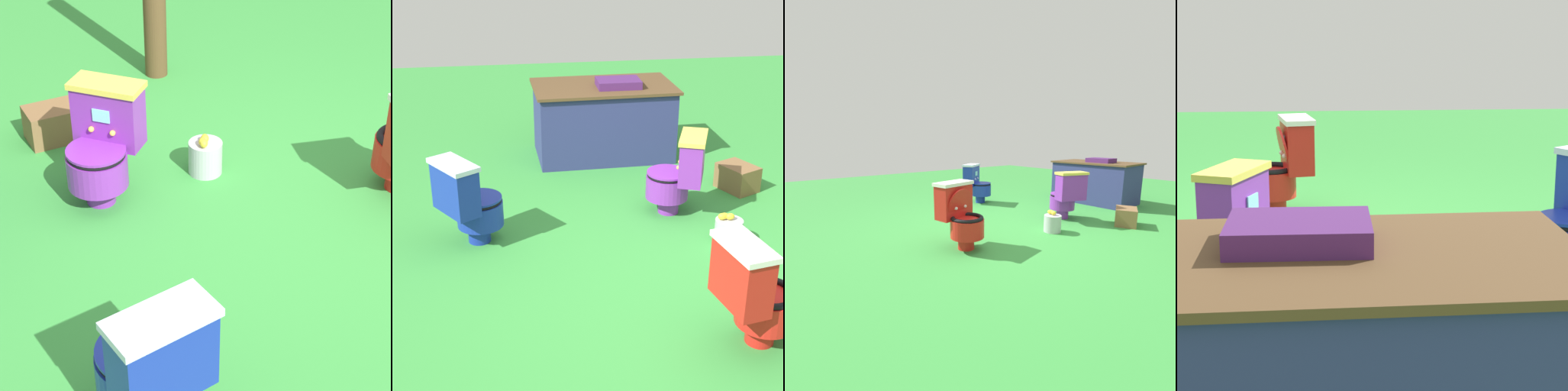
# 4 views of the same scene
# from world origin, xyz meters

# --- Properties ---
(ground) EXTENTS (14.00, 14.00, 0.00)m
(ground) POSITION_xyz_m (0.00, 0.00, 0.00)
(ground) COLOR green
(toilet_purple) EXTENTS (0.60, 0.55, 0.73)m
(toilet_purple) POSITION_xyz_m (0.23, 1.06, 0.37)
(toilet_purple) COLOR purple
(toilet_purple) RESTS_ON ground
(toilet_blue) EXTENTS (0.63, 0.61, 0.73)m
(toilet_blue) POSITION_xyz_m (-1.53, 0.75, 0.37)
(toilet_blue) COLOR #192D9E
(toilet_blue) RESTS_ON ground
(small_crate) EXTENTS (0.39, 0.44, 0.24)m
(small_crate) POSITION_xyz_m (0.94, 1.47, 0.12)
(small_crate) COLOR brown
(small_crate) RESTS_ON ground
(lemon_bucket) EXTENTS (0.22, 0.22, 0.28)m
(lemon_bucket) POSITION_xyz_m (0.48, 0.43, 0.12)
(lemon_bucket) COLOR #B7B7BF
(lemon_bucket) RESTS_ON ground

